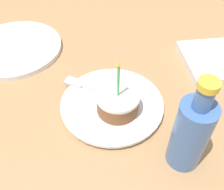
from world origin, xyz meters
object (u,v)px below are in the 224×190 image
at_px(cake_slice, 116,102).
at_px(fork, 94,88).
at_px(plate, 112,104).
at_px(bottle, 191,133).
at_px(side_plate, 14,48).

relative_size(cake_slice, fork, 0.83).
height_order(plate, cake_slice, cake_slice).
distance_m(plate, cake_slice, 0.04).
xyz_separation_m(plate, bottle, (0.12, -0.14, 0.07)).
height_order(cake_slice, side_plate, cake_slice).
bearing_deg(bottle, side_plate, 132.80).
distance_m(cake_slice, fork, 0.08).
bearing_deg(fork, bottle, -51.24).
xyz_separation_m(plate, cake_slice, (0.00, -0.02, 0.03)).
relative_size(bottle, side_plate, 0.77).
bearing_deg(side_plate, fork, -43.80).
bearing_deg(bottle, plate, 128.96).
distance_m(plate, side_plate, 0.34).
xyz_separation_m(fork, side_plate, (-0.21, 0.20, -0.01)).
bearing_deg(side_plate, cake_slice, -47.12).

